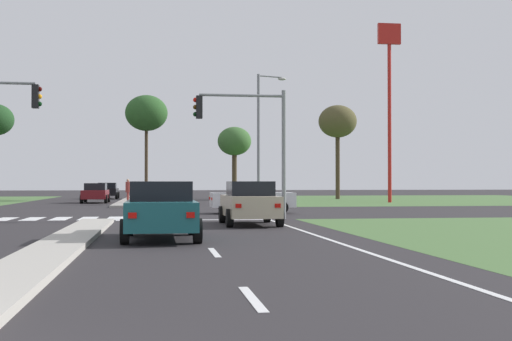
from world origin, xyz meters
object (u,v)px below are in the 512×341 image
Objects in this scene: treeline_sixth at (338,122)px; treeline_fifth at (234,142)px; street_lamp_third at (261,132)px; traffic_signal_near_right at (251,131)px; fastfood_pole_sign at (389,74)px; car_beige_fifth at (250,203)px; car_maroon_sixth at (96,193)px; car_white_second at (252,197)px; pedestrian_at_median at (128,188)px; car_teal_third at (161,210)px; car_black_fourth at (108,191)px; treeline_fourth at (146,114)px.

treeline_fifth is at bearing 161.96° from treeline_sixth.
street_lamp_third is at bearing -120.21° from treeline_sixth.
fastfood_pole_sign reaches higher than traffic_signal_near_right.
car_beige_fifth is 4.85m from traffic_signal_near_right.
treeline_sixth is (21.27, 9.06, 6.38)m from car_maroon_sixth.
car_white_second is at bearing 81.77° from traffic_signal_near_right.
car_white_second is 0.97× the size of car_beige_fifth.
car_beige_fifth reaches higher than car_white_second.
treeline_sixth reaches higher than car_white_second.
car_teal_third is at bearing 139.17° from pedestrian_at_median.
car_maroon_sixth is at bearing -156.92° from treeline_sixth.
treeline_sixth is at bearing 169.81° from car_black_fourth.
fastfood_pole_sign is at bearing 60.86° from car_teal_third.
car_maroon_sixth is at bearing -134.57° from treeline_fifth.
street_lamp_third is at bearing -63.91° from treeline_fourth.
car_white_second is 23.20m from fastfood_pole_sign.
car_beige_fifth is 0.47× the size of treeline_fourth.
traffic_signal_near_right is 32.63m from treeline_fourth.
pedestrian_at_median is at bearing -120.55° from treeline_fifth.
fastfood_pole_sign is (19.82, 1.71, 8.78)m from pedestrian_at_median.
treeline_sixth is (12.77, 33.10, 3.41)m from traffic_signal_near_right.
pedestrian_at_median is (-2.11, 30.04, 0.34)m from car_teal_third.
car_beige_fifth is 2.60× the size of pedestrian_at_median.
street_lamp_third is 19.71m from treeline_sixth.
street_lamp_third is 13.38m from fastfood_pole_sign.
car_maroon_sixth is 23.99m from treeline_sixth.
treeline_fourth is (3.66, 8.00, 6.84)m from car_maroon_sixth.
car_beige_fifth is (7.93, -40.75, 0.03)m from car_black_fourth.
treeline_fifth is (11.94, -0.78, 4.61)m from car_black_fourth.
fastfood_pole_sign is at bearing 27.92° from street_lamp_third.
street_lamp_third is (2.92, 16.18, 1.16)m from traffic_signal_near_right.
street_lamp_third is at bearing 79.78° from traffic_signal_near_right.
car_white_second is 0.45× the size of treeline_fourth.
fastfood_pole_sign is 1.50× the size of treeline_fourth.
car_white_second reaches higher than car_black_fourth.
car_teal_third is at bearing -17.04° from car_white_second.
street_lamp_third reaches higher than car_maroon_sixth.
treeline_sixth is (13.35, 36.92, 6.33)m from car_beige_fifth.
traffic_signal_near_right is 3.30× the size of pedestrian_at_median.
pedestrian_at_median is 0.19× the size of treeline_sixth.
car_beige_fifth is (3.25, 5.95, 0.00)m from car_teal_third.
street_lamp_third reaches higher than car_white_second.
car_black_fourth is 1.04× the size of car_maroon_sixth.
street_lamp_third is 5.28× the size of pedestrian_at_median.
car_teal_third is 27.12m from street_lamp_third.
car_black_fourth is 28.43m from fastfood_pole_sign.
car_maroon_sixth is (0.01, -12.89, -0.01)m from car_black_fourth.
traffic_signal_near_right is at bearing -122.25° from fastfood_pole_sign.
car_white_second is at bearing 106.27° from car_black_fourth.
car_white_second is at bearing -127.98° from fastfood_pole_sign.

